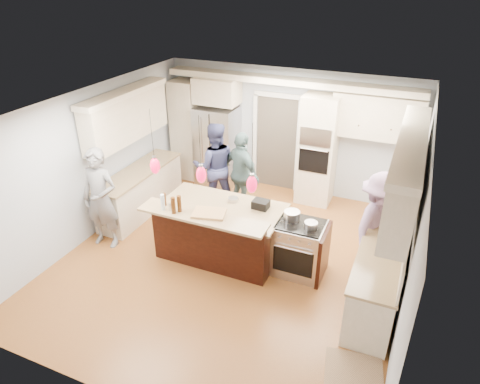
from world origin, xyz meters
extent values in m
plane|color=#A76A2D|center=(0.00, 0.00, 0.00)|extent=(6.00, 6.00, 0.00)
cube|color=#B2BCC6|center=(0.00, 3.00, 1.35)|extent=(5.50, 0.04, 2.70)
cube|color=#B2BCC6|center=(0.00, -3.00, 1.35)|extent=(5.50, 0.04, 2.70)
cube|color=#B2BCC6|center=(-2.75, 0.00, 1.35)|extent=(0.04, 6.00, 2.70)
cube|color=#B2BCC6|center=(2.75, 0.00, 1.35)|extent=(0.04, 6.00, 2.70)
cube|color=white|center=(0.00, 0.00, 2.70)|extent=(5.50, 6.00, 0.04)
cube|color=#B7B7BC|center=(-1.55, 2.64, 0.90)|extent=(0.90, 0.70, 1.80)
cube|color=beige|center=(0.75, 2.67, 1.15)|extent=(0.72, 0.64, 2.30)
cube|color=black|center=(0.75, 2.34, 1.55)|extent=(0.60, 0.02, 0.35)
cube|color=black|center=(0.75, 2.34, 1.05)|extent=(0.60, 0.02, 0.50)
cylinder|color=#B7B7BC|center=(0.75, 2.31, 1.30)|extent=(0.55, 0.02, 0.02)
cube|color=beige|center=(-2.35, 2.70, 1.15)|extent=(0.60, 0.58, 2.30)
cube|color=beige|center=(-1.55, 2.70, 2.15)|extent=(0.95, 0.58, 0.55)
cube|color=beige|center=(1.80, 2.82, 1.95)|extent=(1.70, 0.35, 0.85)
cube|color=beige|center=(0.00, 2.80, 2.48)|extent=(5.30, 0.38, 0.12)
cube|color=#4C443A|center=(-0.25, 2.99, 1.05)|extent=(0.90, 0.06, 2.10)
cube|color=white|center=(-0.25, 2.95, 2.13)|extent=(1.04, 0.06, 0.10)
cube|color=beige|center=(2.40, 0.30, 0.44)|extent=(0.60, 3.00, 0.88)
cube|color=tan|center=(2.40, 0.30, 0.90)|extent=(0.64, 3.05, 0.04)
cube|color=beige|center=(2.52, 0.30, 1.98)|extent=(0.35, 3.00, 0.85)
cube|color=beige|center=(2.51, 0.30, 2.46)|extent=(0.37, 3.10, 0.10)
cube|color=beige|center=(-2.40, 0.80, 0.44)|extent=(0.60, 2.20, 0.88)
cube|color=tan|center=(-2.40, 0.80, 0.90)|extent=(0.64, 2.25, 0.04)
cube|color=beige|center=(-2.52, 0.80, 1.98)|extent=(0.35, 2.20, 0.85)
cube|color=beige|center=(-2.51, 0.80, 2.46)|extent=(0.37, 2.30, 0.10)
cube|color=black|center=(-0.25, 0.15, 0.44)|extent=(2.00, 1.00, 0.88)
cube|color=tan|center=(-0.25, 0.15, 0.90)|extent=(2.10, 1.10, 0.04)
cube|color=black|center=(-0.25, -0.41, 0.54)|extent=(2.00, 0.12, 1.08)
cube|color=tan|center=(-0.25, -0.55, 1.10)|extent=(2.10, 0.42, 0.04)
cube|color=black|center=(0.37, 0.36, 0.99)|extent=(0.27, 0.22, 0.14)
cube|color=#B7B7BC|center=(1.13, 0.15, 0.45)|extent=(0.76, 0.66, 0.90)
cube|color=black|center=(1.13, -0.19, 0.40)|extent=(0.65, 0.01, 0.45)
cube|color=black|center=(1.13, 0.15, 0.91)|extent=(0.72, 0.59, 0.02)
cube|color=black|center=(1.54, 0.15, 0.44)|extent=(0.06, 0.71, 0.88)
cylinder|color=black|center=(-1.05, -0.51, 2.33)|extent=(0.01, 0.01, 0.75)
ellipsoid|color=#E60D3C|center=(-1.05, -0.51, 1.80)|extent=(0.15, 0.15, 0.26)
cylinder|color=black|center=(-0.25, -0.51, 2.33)|extent=(0.01, 0.01, 0.75)
ellipsoid|color=#E60D3C|center=(-0.25, -0.51, 1.80)|extent=(0.15, 0.15, 0.26)
cylinder|color=black|center=(0.55, -0.51, 2.33)|extent=(0.01, 0.01, 0.75)
ellipsoid|color=#E60D3C|center=(0.55, -0.51, 1.80)|extent=(0.15, 0.15, 0.26)
imported|color=slate|center=(-2.30, -0.45, 0.92)|extent=(0.71, 0.49, 1.85)
imported|color=navy|center=(-1.10, 1.60, 0.91)|extent=(1.11, 1.04, 1.83)
imported|color=slate|center=(-0.50, 1.60, 0.86)|extent=(1.08, 0.85, 1.71)
imported|color=gray|center=(2.25, 0.58, 0.90)|extent=(0.98, 1.31, 1.81)
cylinder|color=silver|center=(-0.89, -0.63, 1.26)|extent=(0.08, 0.08, 0.27)
cylinder|color=#44240C|center=(-0.94, -0.49, 1.23)|extent=(0.07, 0.07, 0.22)
cylinder|color=#44240C|center=(-0.69, -0.65, 1.26)|extent=(0.07, 0.07, 0.28)
cylinder|color=#44240C|center=(-0.63, -0.57, 1.26)|extent=(0.09, 0.09, 0.27)
cylinder|color=#B7B7BC|center=(-0.79, -0.58, 1.17)|extent=(0.06, 0.06, 0.10)
cube|color=tan|center=(-0.17, -0.47, 1.14)|extent=(0.57, 0.47, 0.04)
cylinder|color=#B7B7BC|center=(0.96, 0.21, 1.00)|extent=(0.26, 0.26, 0.15)
cylinder|color=#B7B7BC|center=(1.31, 0.09, 0.97)|extent=(0.21, 0.21, 0.10)
camera|label=1|loc=(2.51, -5.49, 4.50)|focal=32.00mm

